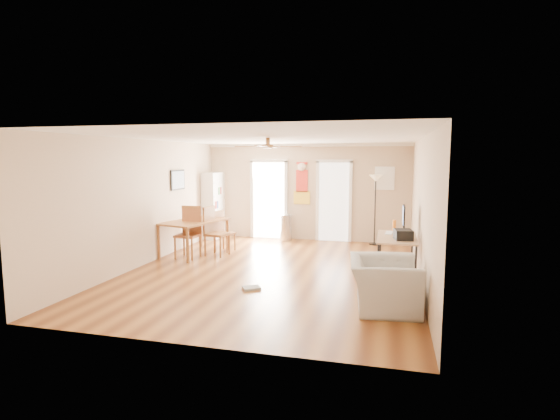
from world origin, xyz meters
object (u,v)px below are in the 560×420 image
(wastebasket_a, at_px, (370,272))
(dining_chair_near, at_px, (188,233))
(computer_desk, at_px, (396,256))
(dining_chair_right_b, at_px, (217,231))
(printer, at_px, (403,235))
(wastebasket_b, at_px, (393,285))
(armchair, at_px, (384,284))
(dining_chair_right_a, at_px, (225,231))
(dining_table, at_px, (195,237))
(torchiere_lamp, at_px, (375,210))
(trash_can, at_px, (286,228))
(bookshelf, at_px, (213,205))

(wastebasket_a, bearing_deg, dining_chair_near, 168.32)
(dining_chair_near, distance_m, computer_desk, 4.51)
(dining_chair_right_b, distance_m, printer, 4.20)
(printer, height_order, wastebasket_a, printer)
(wastebasket_b, xyz_separation_m, armchair, (-0.14, -0.73, 0.22))
(dining_chair_right_a, xyz_separation_m, armchair, (3.75, -3.16, -0.11))
(dining_table, xyz_separation_m, torchiere_lamp, (3.99, 2.19, 0.50))
(wastebasket_a, bearing_deg, dining_table, 163.38)
(dining_chair_right_a, xyz_separation_m, dining_chair_near, (-0.54, -0.88, 0.09))
(trash_can, distance_m, wastebasket_a, 4.14)
(wastebasket_a, bearing_deg, torchiere_lamp, 90.84)
(dining_table, distance_m, torchiere_lamp, 4.58)
(dining_table, bearing_deg, dining_chair_right_a, 42.74)
(wastebasket_b, bearing_deg, dining_chair_right_b, 153.41)
(dining_chair_near, distance_m, printer, 4.65)
(computer_desk, bearing_deg, dining_chair_right_a, 161.85)
(printer, xyz_separation_m, armchair, (-0.30, -1.59, -0.48))
(bookshelf, height_order, computer_desk, bookshelf)
(wastebasket_b, bearing_deg, bookshelf, 140.59)
(torchiere_lamp, distance_m, computer_desk, 3.07)
(armchair, bearing_deg, wastebasket_b, -16.45)
(torchiere_lamp, relative_size, armchair, 1.58)
(dining_chair_right_b, xyz_separation_m, wastebasket_a, (3.49, -1.23, -0.40))
(wastebasket_a, bearing_deg, printer, 14.11)
(bookshelf, height_order, torchiere_lamp, bookshelf)
(dining_table, relative_size, dining_chair_right_b, 1.42)
(armchair, bearing_deg, dining_table, 52.71)
(dining_chair_right_a, bearing_deg, bookshelf, 44.74)
(torchiere_lamp, bearing_deg, trash_can, -179.47)
(dining_table, relative_size, printer, 4.47)
(wastebasket_b, bearing_deg, dining_chair_near, 160.69)
(dining_chair_right_a, relative_size, wastebasket_a, 3.06)
(armchair, bearing_deg, torchiere_lamp, -1.93)
(printer, relative_size, wastebasket_b, 1.19)
(armchair, bearing_deg, trash_can, 23.17)
(dining_table, height_order, dining_chair_right_a, dining_chair_right_a)
(dining_table, bearing_deg, wastebasket_b, -23.44)
(bookshelf, bearing_deg, wastebasket_b, -58.47)
(dining_table, distance_m, trash_can, 2.73)
(bookshelf, xyz_separation_m, wastebasket_b, (4.84, -3.98, -0.76))
(bookshelf, distance_m, dining_chair_right_b, 2.27)
(dining_chair_near, xyz_separation_m, printer, (4.59, -0.69, 0.28))
(computer_desk, bearing_deg, wastebasket_a, -137.47)
(computer_desk, xyz_separation_m, wastebasket_b, (-0.06, -1.14, -0.23))
(dining_chair_right_a, xyz_separation_m, trash_can, (1.10, 1.66, -0.12))
(dining_chair_right_a, bearing_deg, torchiere_lamp, -50.73)
(dining_chair_right_a, height_order, torchiere_lamp, torchiere_lamp)
(dining_chair_right_a, xyz_separation_m, printer, (4.05, -1.57, 0.37))
(torchiere_lamp, bearing_deg, wastebasket_a, -89.16)
(dining_chair_right_b, distance_m, wastebasket_a, 3.72)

